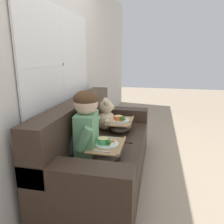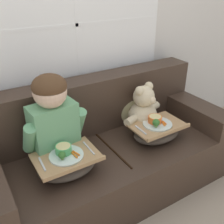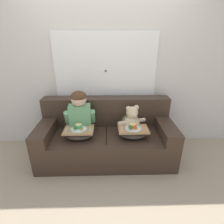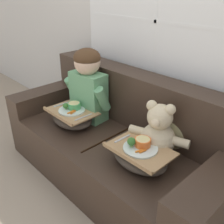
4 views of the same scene
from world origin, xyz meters
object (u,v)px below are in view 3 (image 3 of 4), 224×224
(couch, at_px, (106,137))
(throw_pillow_behind_teddy, at_px, (130,116))
(teddy_bear, at_px, (132,120))
(lap_tray_child, at_px, (79,133))
(throw_pillow_behind_child, at_px, (82,117))
(lap_tray_teddy, at_px, (133,132))
(child_figure, at_px, (80,110))

(couch, height_order, throw_pillow_behind_teddy, couch)
(teddy_bear, distance_m, lap_tray_child, 0.80)
(couch, distance_m, throw_pillow_behind_child, 0.50)
(lap_tray_child, height_order, lap_tray_teddy, lap_tray_teddy)
(couch, distance_m, throw_pillow_behind_teddy, 0.50)
(teddy_bear, relative_size, lap_tray_child, 1.05)
(throw_pillow_behind_child, xyz_separation_m, lap_tray_child, (-0.00, -0.34, -0.09))
(child_figure, xyz_separation_m, lap_tray_teddy, (0.77, -0.19, -0.27))
(teddy_bear, bearing_deg, lap_tray_teddy, -90.80)
(couch, height_order, child_figure, child_figure)
(throw_pillow_behind_teddy, height_order, lap_tray_teddy, throw_pillow_behind_teddy)
(throw_pillow_behind_child, bearing_deg, lap_tray_teddy, -24.18)
(lap_tray_teddy, bearing_deg, lap_tray_child, 179.97)
(child_figure, height_order, lap_tray_child, child_figure)
(couch, height_order, teddy_bear, couch)
(couch, distance_m, child_figure, 0.59)
(couch, bearing_deg, lap_tray_child, -156.00)
(lap_tray_child, bearing_deg, couch, 24.00)
(lap_tray_teddy, bearing_deg, throw_pillow_behind_teddy, 89.86)
(couch, bearing_deg, lap_tray_teddy, -24.11)
(couch, xyz_separation_m, teddy_bear, (0.39, 0.01, 0.27))
(throw_pillow_behind_child, height_order, child_figure, child_figure)
(throw_pillow_behind_child, height_order, teddy_bear, teddy_bear)
(throw_pillow_behind_teddy, bearing_deg, lap_tray_teddy, -90.14)
(teddy_bear, relative_size, lap_tray_teddy, 1.03)
(child_figure, relative_size, lap_tray_teddy, 1.50)
(lap_tray_child, distance_m, lap_tray_teddy, 0.77)
(child_figure, bearing_deg, lap_tray_child, -90.15)
(child_figure, bearing_deg, teddy_bear, -0.32)
(throw_pillow_behind_teddy, xyz_separation_m, lap_tray_teddy, (-0.00, -0.34, -0.09))
(child_figure, height_order, teddy_bear, child_figure)
(throw_pillow_behind_child, xyz_separation_m, lap_tray_teddy, (0.77, -0.34, -0.09))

